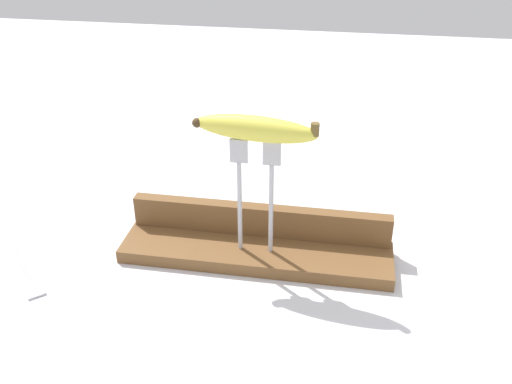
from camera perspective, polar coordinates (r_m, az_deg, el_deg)
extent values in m
plane|color=silver|center=(0.91, 0.00, -6.68)|extent=(3.00, 3.00, 0.00)
cube|color=brown|center=(0.90, 0.00, -6.14)|extent=(0.43, 0.10, 0.02)
cube|color=brown|center=(0.91, 0.42, -2.85)|extent=(0.42, 0.02, 0.05)
cylinder|color=#B2B2B7|center=(0.85, -1.66, -1.51)|extent=(0.01, 0.01, 0.15)
cube|color=#B2B2B7|center=(0.81, -1.75, 4.18)|extent=(0.03, 0.01, 0.04)
cylinder|color=#B2B2B7|center=(0.84, 1.53, -1.79)|extent=(0.01, 0.01, 0.15)
cube|color=#B2B2B7|center=(0.80, 1.62, 3.94)|extent=(0.03, 0.01, 0.04)
ellipsoid|color=#DBD147|center=(0.79, -0.08, 6.45)|extent=(0.18, 0.06, 0.04)
cylinder|color=brown|center=(0.77, 6.00, 6.33)|extent=(0.01, 0.01, 0.02)
sphere|color=#3F2D19|center=(0.81, -5.93, 7.11)|extent=(0.01, 0.01, 0.01)
cylinder|color=#B2B2B7|center=(0.97, -22.70, -6.52)|extent=(0.09, 0.10, 0.01)
cube|color=#B2B2B7|center=(0.90, -21.57, -9.16)|extent=(0.04, 0.04, 0.01)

